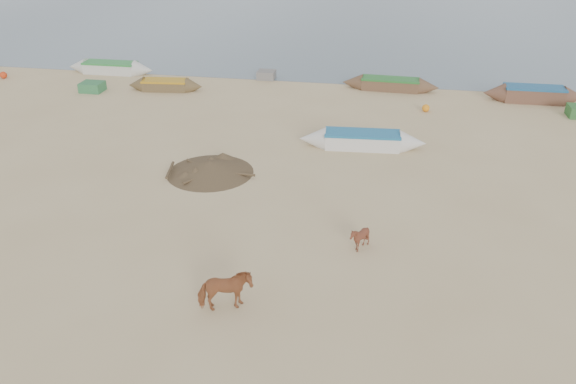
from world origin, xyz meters
name	(u,v)px	position (x,y,z in m)	size (l,w,h in m)	color
ground	(267,273)	(0.00, 0.00, 0.00)	(140.00, 140.00, 0.00)	tan
cow_adult	(225,291)	(-0.84, -2.09, 0.70)	(0.75, 1.65, 1.39)	#9A5732
calf_front	(360,238)	(2.95, 1.96, 0.49)	(0.79, 0.89, 0.98)	#5D2D1D
near_canoe	(362,140)	(2.48, 11.30, 0.41)	(6.35, 1.25, 0.83)	silver
debris_pile	(210,167)	(-4.19, 7.14, 0.28)	(3.98, 3.98, 0.56)	brown
waterline_canoes	(325,84)	(-0.45, 20.40, 0.41)	(60.30, 4.65, 0.97)	brown
beach_clutter	(390,94)	(3.73, 19.43, 0.30)	(44.38, 5.94, 0.64)	#316D40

